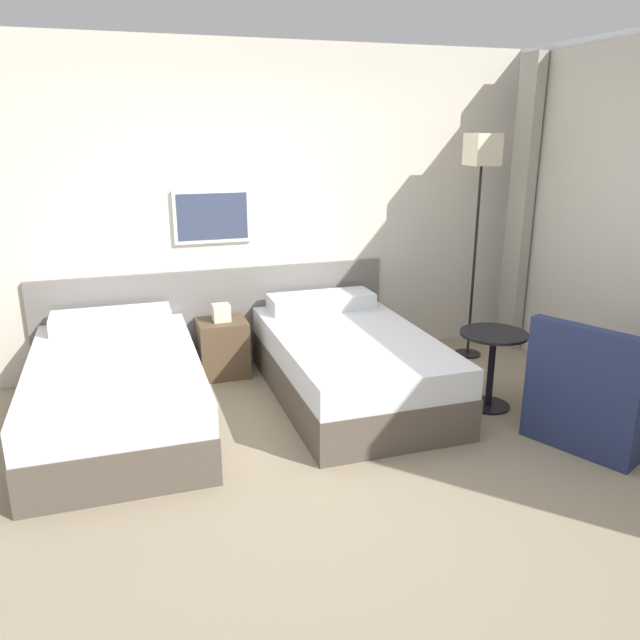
{
  "coord_description": "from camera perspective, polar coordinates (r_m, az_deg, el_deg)",
  "views": [
    {
      "loc": [
        -1.09,
        -3.27,
        2.02
      ],
      "look_at": [
        0.26,
        0.9,
        0.67
      ],
      "focal_mm": 35.0,
      "sensor_mm": 36.0,
      "label": 1
    }
  ],
  "objects": [
    {
      "name": "bed_near_window",
      "position": [
        4.86,
        2.72,
        -3.98
      ],
      "size": [
        1.13,
        1.94,
        0.65
      ],
      "color": "brown",
      "rests_on": "ground_plane"
    },
    {
      "name": "wall_headboard",
      "position": [
        5.41,
        -6.53,
        9.35
      ],
      "size": [
        10.0,
        0.1,
        2.7
      ],
      "color": "beige",
      "rests_on": "ground_plane"
    },
    {
      "name": "floor_lamp",
      "position": [
        5.63,
        14.52,
        13.19
      ],
      "size": [
        0.24,
        0.24,
        1.98
      ],
      "color": "black",
      "rests_on": "ground_plane"
    },
    {
      "name": "armchair",
      "position": [
        4.62,
        24.17,
        -6.57
      ],
      "size": [
        1.02,
        0.99,
        0.85
      ],
      "rotation": [
        0.0,
        0.0,
        2.01
      ],
      "color": "navy",
      "rests_on": "ground_plane"
    },
    {
      "name": "side_table",
      "position": [
        4.78,
        15.47,
        -3.08
      ],
      "size": [
        0.5,
        0.5,
        0.59
      ],
      "color": "black",
      "rests_on": "ground_plane"
    },
    {
      "name": "nightstand",
      "position": [
        5.33,
        -8.86,
        -2.42
      ],
      "size": [
        0.41,
        0.35,
        0.62
      ],
      "color": "brown",
      "rests_on": "ground_plane"
    },
    {
      "name": "ground_plane",
      "position": [
        3.99,
        0.42,
        -13.23
      ],
      "size": [
        16.0,
        16.0,
        0.0
      ],
      "primitive_type": "plane",
      "color": "gray"
    },
    {
      "name": "bed_near_door",
      "position": [
        4.58,
        -18.1,
        -6.19
      ],
      "size": [
        1.13,
        1.94,
        0.65
      ],
      "color": "brown",
      "rests_on": "ground_plane"
    }
  ]
}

